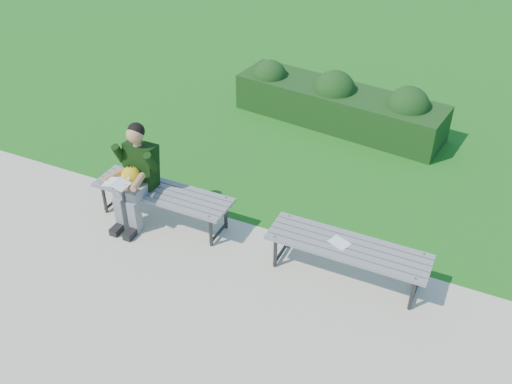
{
  "coord_description": "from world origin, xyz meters",
  "views": [
    {
      "loc": [
        2.66,
        -5.1,
        4.54
      ],
      "look_at": [
        0.36,
        -0.22,
        0.71
      ],
      "focal_mm": 40.0,
      "sensor_mm": 36.0,
      "label": 1
    }
  ],
  "objects_px": {
    "hedge": "(340,103)",
    "bench_right": "(348,249)",
    "seated_boy": "(135,173)",
    "paper_sheet": "(339,243)",
    "bench_left": "(163,195)"
  },
  "relations": [
    {
      "from": "seated_boy",
      "to": "paper_sheet",
      "type": "height_order",
      "value": "seated_boy"
    },
    {
      "from": "hedge",
      "to": "bench_right",
      "type": "xyz_separation_m",
      "value": [
        1.22,
        -3.44,
        0.03
      ]
    },
    {
      "from": "hedge",
      "to": "bench_right",
      "type": "distance_m",
      "value": 3.65
    },
    {
      "from": "seated_boy",
      "to": "paper_sheet",
      "type": "distance_m",
      "value": 2.61
    },
    {
      "from": "bench_left",
      "to": "bench_right",
      "type": "height_order",
      "value": "same"
    },
    {
      "from": "paper_sheet",
      "to": "bench_left",
      "type": "bearing_deg",
      "value": 179.81
    },
    {
      "from": "paper_sheet",
      "to": "bench_right",
      "type": "bearing_deg",
      "value": 0.0
    },
    {
      "from": "bench_left",
      "to": "seated_boy",
      "type": "xyz_separation_m",
      "value": [
        -0.3,
        -0.09,
        0.3
      ]
    },
    {
      "from": "paper_sheet",
      "to": "hedge",
      "type": "bearing_deg",
      "value": 108.1
    },
    {
      "from": "hedge",
      "to": "bench_left",
      "type": "distance_m",
      "value": 3.63
    },
    {
      "from": "bench_right",
      "to": "paper_sheet",
      "type": "distance_m",
      "value": 0.12
    },
    {
      "from": "hedge",
      "to": "seated_boy",
      "type": "distance_m",
      "value": 3.84
    },
    {
      "from": "seated_boy",
      "to": "paper_sheet",
      "type": "relative_size",
      "value": 4.99
    },
    {
      "from": "bench_left",
      "to": "paper_sheet",
      "type": "xyz_separation_m",
      "value": [
        2.3,
        -0.01,
        0.06
      ]
    },
    {
      "from": "hedge",
      "to": "bench_right",
      "type": "relative_size",
      "value": 1.96
    }
  ]
}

